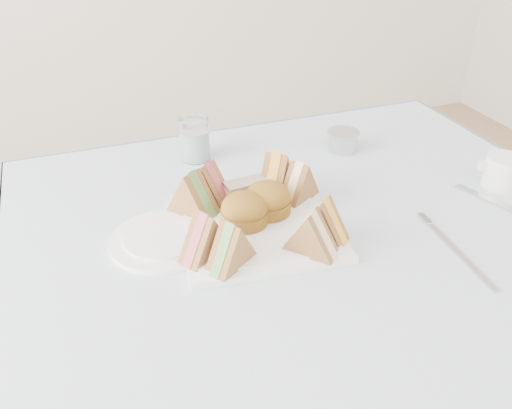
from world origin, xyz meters
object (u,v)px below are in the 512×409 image
object	(u,v)px
table	(320,402)
serving_plate	(256,227)
creamer_jug	(503,172)
water_glass	(195,139)

from	to	relation	value
table	serving_plate	distance (m)	0.41
table	serving_plate	world-z (taller)	serving_plate
serving_plate	creamer_jug	world-z (taller)	creamer_jug
serving_plate	creamer_jug	size ratio (longest dim) A/B	3.74
serving_plate	water_glass	size ratio (longest dim) A/B	2.89
table	water_glass	distance (m)	0.58
table	creamer_jug	distance (m)	0.57
serving_plate	water_glass	world-z (taller)	water_glass
water_glass	table	bearing A→B (deg)	-71.79
table	water_glass	size ratio (longest dim) A/B	10.02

